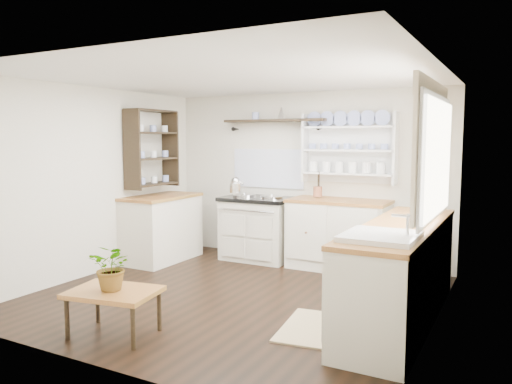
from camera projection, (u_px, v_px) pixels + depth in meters
floor at (235, 296)px, 5.32m from camera, size 4.00×3.80×0.01m
wall_back at (305, 177)px, 6.86m from camera, size 4.00×0.02×2.30m
wall_right at (436, 200)px, 4.25m from camera, size 0.02×3.80×2.30m
wall_left at (95, 181)px, 6.14m from camera, size 0.02×3.80×2.30m
ceiling at (234, 77)px, 5.07m from camera, size 4.00×3.80×0.01m
window at (434, 151)px, 4.37m from camera, size 0.08×1.55×1.22m
aga_cooker at (258, 228)px, 6.91m from camera, size 0.97×0.68×0.90m
back_cabinets at (339, 234)px, 6.39m from camera, size 1.27×0.63×0.90m
right_cabinets at (400, 272)px, 4.56m from camera, size 0.62×2.43×0.90m
belfast_sink at (380, 251)px, 3.86m from camera, size 0.55×0.60×0.45m
left_cabinets at (162, 227)px, 6.86m from camera, size 0.62×1.13×0.90m
plate_rack at (350, 148)px, 6.48m from camera, size 1.20×0.22×0.90m
high_shelf at (275, 121)px, 6.86m from camera, size 1.50×0.29×0.16m
left_shelving at (152, 148)px, 6.81m from camera, size 0.28×0.80×1.05m
kettle at (236, 185)px, 6.87m from camera, size 0.17×0.17×0.21m
utensil_crock at (318, 192)px, 6.55m from camera, size 0.12×0.12×0.14m
center_table at (114, 295)px, 4.22m from camera, size 0.81×0.64×0.40m
potted_plant at (113, 267)px, 4.20m from camera, size 0.41×0.38×0.40m
floor_rug at (315, 328)px, 4.40m from camera, size 0.66×0.91×0.02m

